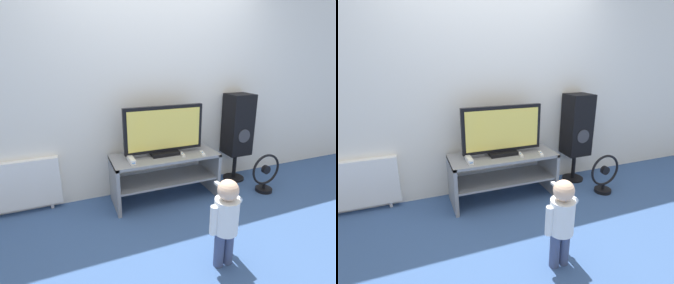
# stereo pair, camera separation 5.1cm
# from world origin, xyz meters

# --- Properties ---
(ground_plane) EXTENTS (16.00, 16.00, 0.00)m
(ground_plane) POSITION_xyz_m (0.00, 0.00, 0.00)
(ground_plane) COLOR #38568C
(wall_back) EXTENTS (10.00, 0.06, 2.60)m
(wall_back) POSITION_xyz_m (0.00, 0.55, 1.30)
(wall_back) COLOR silver
(wall_back) RESTS_ON ground_plane
(tv_stand) EXTENTS (1.19, 0.47, 0.53)m
(tv_stand) POSITION_xyz_m (0.00, 0.23, 0.35)
(tv_stand) COLOR gray
(tv_stand) RESTS_ON ground_plane
(television) EXTENTS (0.90, 0.20, 0.54)m
(television) POSITION_xyz_m (0.00, 0.25, 0.79)
(television) COLOR black
(television) RESTS_ON tv_stand
(game_console) EXTENTS (0.05, 0.20, 0.05)m
(game_console) POSITION_xyz_m (-0.40, 0.16, 0.55)
(game_console) COLOR white
(game_console) RESTS_ON tv_stand
(remote_primary) EXTENTS (0.06, 0.13, 0.03)m
(remote_primary) POSITION_xyz_m (0.40, 0.09, 0.54)
(remote_primary) COLOR white
(remote_primary) RESTS_ON tv_stand
(remote_secondary) EXTENTS (0.05, 0.13, 0.03)m
(remote_secondary) POSITION_xyz_m (0.17, 0.15, 0.54)
(remote_secondary) COLOR white
(remote_secondary) RESTS_ON tv_stand
(child) EXTENTS (0.28, 0.43, 0.73)m
(child) POSITION_xyz_m (0.05, -0.91, 0.43)
(child) COLOR #3F4C72
(child) RESTS_ON ground_plane
(speaker_tower) EXTENTS (0.31, 0.29, 1.14)m
(speaker_tower) POSITION_xyz_m (1.04, 0.35, 0.73)
(speaker_tower) COLOR black
(speaker_tower) RESTS_ON ground_plane
(floor_fan) EXTENTS (0.39, 0.20, 0.48)m
(floor_fan) POSITION_xyz_m (1.18, -0.08, 0.22)
(floor_fan) COLOR black
(floor_fan) RESTS_ON ground_plane
(radiator) EXTENTS (0.78, 0.08, 0.57)m
(radiator) POSITION_xyz_m (-1.50, 0.48, 0.32)
(radiator) COLOR white
(radiator) RESTS_ON ground_plane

